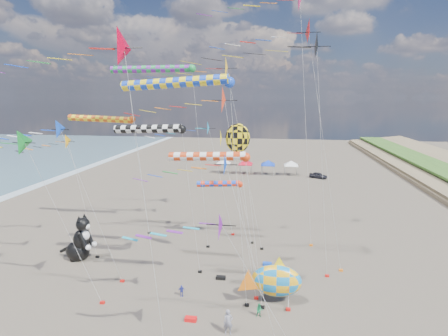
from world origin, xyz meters
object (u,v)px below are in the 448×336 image
cat_inflatable (79,237)px  person_adult (228,322)px  parked_car (318,175)px  child_green (259,310)px  child_blue (181,291)px  fish_inflatable (276,280)px

cat_inflatable → person_adult: bearing=-19.4°
person_adult → parked_car: (12.06, 52.25, -0.31)m
child_green → person_adult: bearing=-137.1°
person_adult → child_blue: person_adult is taller
parked_car → child_green: bearing=-167.1°
fish_inflatable → child_blue: size_ratio=5.39×
person_adult → child_blue: 6.28m
child_blue → parked_car: bearing=49.7°
cat_inflatable → fish_inflatable: bearing=-4.0°
fish_inflatable → child_green: (-1.20, -2.18, -1.44)m
fish_inflatable → parked_car: bearing=79.6°
person_adult → child_blue: (-4.63, 4.23, -0.42)m
child_green → cat_inflatable: bearing=155.1°
person_adult → cat_inflatable: bearing=139.1°
fish_inflatable → parked_car: 48.55m
parked_car → cat_inflatable: bearing=170.0°
cat_inflatable → child_green: cat_inflatable is taller
child_blue → parked_car: parked_car is taller
child_green → parked_car: size_ratio=0.30×
fish_inflatable → child_green: size_ratio=4.98×
child_green → child_blue: (-6.77, 1.90, -0.04)m
child_green → parked_car: (9.93, 49.92, 0.07)m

